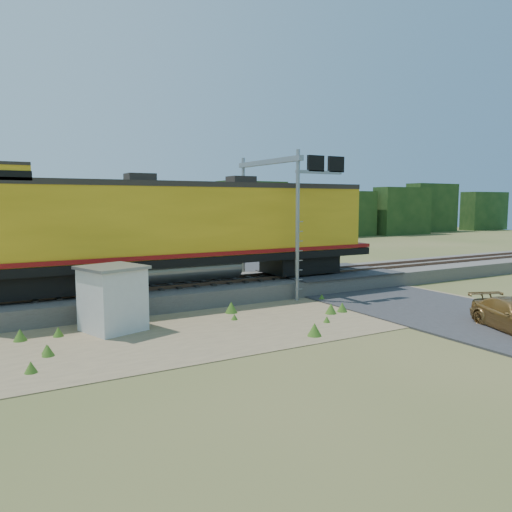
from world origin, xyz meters
TOP-DOWN VIEW (x-y plane):
  - ground at (0.00, 0.00)m, footprint 140.00×140.00m
  - ballast at (0.00, 6.00)m, footprint 70.00×5.00m
  - rails at (0.00, 6.00)m, footprint 70.00×1.54m
  - dirt_shoulder at (-2.00, 0.50)m, footprint 26.00×8.00m
  - road at (7.00, 0.74)m, footprint 7.00×66.00m
  - tree_line_north at (0.00, 38.00)m, footprint 130.00×3.00m
  - weed_clumps at (-3.50, 0.10)m, footprint 15.00×6.20m
  - locomotive at (-2.36, 6.00)m, footprint 21.37×3.26m
  - shed at (-6.63, 1.84)m, footprint 2.68×2.68m
  - signal_gantry at (3.19, 5.32)m, footprint 2.95×6.20m

SIDE VIEW (x-z plane):
  - ground at x=0.00m, z-range 0.00..0.00m
  - weed_clumps at x=-3.50m, z-range -0.28..0.28m
  - dirt_shoulder at x=-2.00m, z-range 0.00..0.03m
  - road at x=7.00m, z-range -0.34..0.52m
  - ballast at x=0.00m, z-range 0.00..0.80m
  - rails at x=0.00m, z-range 0.80..0.96m
  - shed at x=-6.63m, z-range 0.02..2.53m
  - tree_line_north at x=0.00m, z-range -0.18..6.32m
  - locomotive at x=-2.36m, z-range 0.92..6.44m
  - signal_gantry at x=3.19m, z-range 1.84..9.29m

